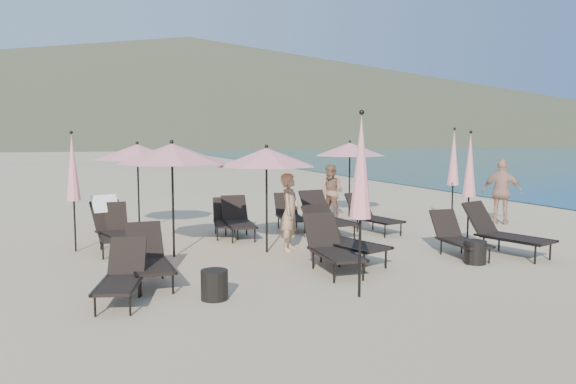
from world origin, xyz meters
name	(u,v)px	position (x,y,z in m)	size (l,w,h in m)	color
ground	(375,269)	(0.00, 0.00, 0.00)	(800.00, 800.00, 0.00)	#D6BA8C
volcanic_headland	(209,91)	(71.37, 302.62, 26.49)	(690.00, 690.00, 55.00)	brown
lounger_0	(122,275)	(-4.50, -0.34, 0.40)	(0.95, 1.58, 0.85)	black
lounger_1	(149,258)	(-3.99, 0.52, 0.44)	(0.63, 1.63, 0.94)	black
lounger_2	(332,246)	(-0.81, 0.17, 0.45)	(0.78, 1.73, 0.97)	black
lounger_3	(342,237)	(-0.32, 0.71, 0.49)	(1.21, 1.96, 1.06)	black
lounger_4	(458,236)	(2.11, 0.32, 0.41)	(0.75, 1.58, 0.88)	black
lounger_5	(504,232)	(3.08, 0.09, 0.48)	(1.14, 1.91, 1.03)	black
lounger_6	(114,230)	(-4.31, 3.45, 0.45)	(0.68, 1.69, 0.97)	black
lounger_7	(116,225)	(-4.26, 3.59, 0.54)	(1.12, 1.91, 1.12)	black
lounger_8	(226,219)	(-1.61, 4.39, 0.41)	(0.87, 1.59, 0.87)	black
lounger_9	(289,213)	(0.15, 4.59, 0.42)	(0.87, 1.64, 0.90)	black
lounger_10	(326,216)	(0.65, 3.46, 0.49)	(0.82, 1.86, 1.05)	black
lounger_11	(372,215)	(1.91, 3.40, 0.44)	(0.92, 1.74, 0.95)	black
lounger_12	(238,219)	(-1.41, 4.04, 0.44)	(0.81, 1.70, 0.94)	black
umbrella_open_0	(172,154)	(-3.24, 2.42, 2.08)	(2.19, 2.19, 2.36)	black
umbrella_open_1	(266,157)	(-1.35, 2.12, 1.99)	(2.10, 2.10, 2.26)	black
umbrella_open_2	(137,152)	(-3.52, 5.62, 2.02)	(2.13, 2.13, 2.29)	black
umbrella_open_3	(350,149)	(2.65, 5.99, 2.02)	(2.12, 2.12, 2.29)	black
umbrella_closed_0	(361,168)	(-1.14, -1.46, 1.97)	(0.33, 0.33, 2.83)	black
umbrella_closed_1	(454,158)	(4.25, 3.25, 1.84)	(0.31, 0.31, 2.64)	black
umbrella_closed_2	(73,168)	(-5.07, 3.68, 1.76)	(0.30, 0.30, 2.54)	black
umbrella_closed_3	(470,166)	(3.04, 1.16, 1.77)	(0.30, 0.30, 2.55)	black
side_table_0	(214,285)	(-3.21, -0.76, 0.22)	(0.41, 0.41, 0.45)	black
side_table_1	(475,252)	(2.00, -0.33, 0.22)	(0.41, 0.41, 0.45)	black
beachgoer_a	(290,212)	(-0.84, 2.11, 0.82)	(0.60, 0.39, 1.65)	tan
beachgoer_b	(331,192)	(1.99, 5.86, 0.79)	(0.77, 0.60, 1.58)	#986A4E
beachgoer_c	(502,192)	(5.87, 3.21, 0.90)	(1.05, 0.44, 1.80)	tan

